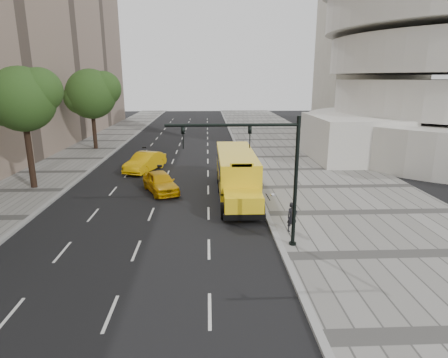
{
  "coord_description": "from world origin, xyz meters",
  "views": [
    {
      "loc": [
        2.49,
        -26.66,
        8.01
      ],
      "look_at": [
        3.5,
        -4.0,
        1.9
      ],
      "focal_mm": 30.0,
      "sensor_mm": 36.0,
      "label": 1
    }
  ],
  "objects_px": {
    "tree_b": "(23,99)",
    "traffic_signal": "(266,166)",
    "tree_c": "(92,94)",
    "school_bus": "(236,170)",
    "taxi_near": "(160,182)",
    "pedestrian": "(292,217)",
    "taxi_far": "(145,162)"
  },
  "relations": [
    {
      "from": "school_bus",
      "to": "taxi_far",
      "type": "height_order",
      "value": "school_bus"
    },
    {
      "from": "pedestrian",
      "to": "traffic_signal",
      "type": "distance_m",
      "value": 3.94
    },
    {
      "from": "tree_c",
      "to": "school_bus",
      "type": "distance_m",
      "value": 23.78
    },
    {
      "from": "taxi_near",
      "to": "pedestrian",
      "type": "bearing_deg",
      "value": -68.71
    },
    {
      "from": "tree_c",
      "to": "pedestrian",
      "type": "distance_m",
      "value": 31.05
    },
    {
      "from": "school_bus",
      "to": "taxi_near",
      "type": "height_order",
      "value": "school_bus"
    },
    {
      "from": "tree_b",
      "to": "traffic_signal",
      "type": "height_order",
      "value": "tree_b"
    },
    {
      "from": "taxi_near",
      "to": "traffic_signal",
      "type": "relative_size",
      "value": 0.69
    },
    {
      "from": "tree_b",
      "to": "taxi_near",
      "type": "relative_size",
      "value": 2.0
    },
    {
      "from": "tree_b",
      "to": "taxi_near",
      "type": "xyz_separation_m",
      "value": [
        9.46,
        -1.18,
        -5.87
      ]
    },
    {
      "from": "tree_c",
      "to": "school_bus",
      "type": "bearing_deg",
      "value": -50.33
    },
    {
      "from": "tree_c",
      "to": "taxi_near",
      "type": "distance_m",
      "value": 20.48
    },
    {
      "from": "traffic_signal",
      "to": "pedestrian",
      "type": "bearing_deg",
      "value": 43.76
    },
    {
      "from": "tree_c",
      "to": "pedestrian",
      "type": "height_order",
      "value": "tree_c"
    },
    {
      "from": "pedestrian",
      "to": "tree_b",
      "type": "bearing_deg",
      "value": 137.25
    },
    {
      "from": "tree_b",
      "to": "traffic_signal",
      "type": "xyz_separation_m",
      "value": [
        15.61,
        -10.74,
        -2.54
      ]
    },
    {
      "from": "taxi_far",
      "to": "pedestrian",
      "type": "relative_size",
      "value": 3.17
    },
    {
      "from": "tree_b",
      "to": "taxi_far",
      "type": "height_order",
      "value": "tree_b"
    },
    {
      "from": "taxi_far",
      "to": "traffic_signal",
      "type": "relative_size",
      "value": 0.79
    },
    {
      "from": "taxi_near",
      "to": "traffic_signal",
      "type": "distance_m",
      "value": 11.85
    },
    {
      "from": "pedestrian",
      "to": "school_bus",
      "type": "bearing_deg",
      "value": 93.33
    },
    {
      "from": "taxi_near",
      "to": "school_bus",
      "type": "bearing_deg",
      "value": -30.52
    },
    {
      "from": "taxi_far",
      "to": "pedestrian",
      "type": "xyz_separation_m",
      "value": [
        9.98,
        -14.4,
        0.11
      ]
    },
    {
      "from": "tree_c",
      "to": "traffic_signal",
      "type": "relative_size",
      "value": 1.42
    },
    {
      "from": "tree_b",
      "to": "school_bus",
      "type": "relative_size",
      "value": 0.77
    },
    {
      "from": "tree_b",
      "to": "tree_c",
      "type": "distance_m",
      "value": 16.11
    },
    {
      "from": "tree_b",
      "to": "pedestrian",
      "type": "height_order",
      "value": "tree_b"
    },
    {
      "from": "school_bus",
      "to": "pedestrian",
      "type": "relative_size",
      "value": 7.25
    },
    {
      "from": "tree_c",
      "to": "taxi_near",
      "type": "bearing_deg",
      "value": -61.36
    },
    {
      "from": "taxi_far",
      "to": "school_bus",
      "type": "bearing_deg",
      "value": -23.82
    },
    {
      "from": "traffic_signal",
      "to": "school_bus",
      "type": "bearing_deg",
      "value": 94.45
    },
    {
      "from": "school_bus",
      "to": "tree_c",
      "type": "bearing_deg",
      "value": 129.67
    }
  ]
}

